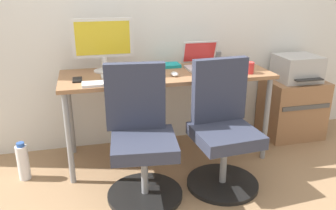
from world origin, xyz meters
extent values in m
plane|color=#9E7A56|center=(0.00, 0.00, 0.00)|extent=(5.28, 5.28, 0.00)
cube|color=white|center=(0.00, 0.38, 1.30)|extent=(4.40, 0.04, 2.60)
cube|color=#996B47|center=(0.00, 0.00, 0.74)|extent=(1.71, 0.60, 0.03)
cylinder|color=gray|center=(-0.80, -0.25, 0.36)|extent=(0.04, 0.04, 0.73)
cylinder|color=gray|center=(0.80, -0.25, 0.36)|extent=(0.04, 0.04, 0.73)
cylinder|color=gray|center=(-0.80, 0.25, 0.36)|extent=(0.04, 0.04, 0.73)
cylinder|color=gray|center=(0.80, 0.25, 0.36)|extent=(0.04, 0.04, 0.73)
cylinder|color=black|center=(-0.30, -0.57, 0.01)|extent=(0.54, 0.54, 0.03)
cylinder|color=gray|center=(-0.30, -0.57, 0.20)|extent=(0.05, 0.05, 0.34)
cube|color=#33384C|center=(-0.30, -0.57, 0.41)|extent=(0.49, 0.49, 0.09)
cube|color=#33384C|center=(-0.32, -0.38, 0.70)|extent=(0.43, 0.12, 0.48)
cylinder|color=black|center=(0.30, -0.57, 0.01)|extent=(0.54, 0.54, 0.03)
cylinder|color=gray|center=(0.30, -0.57, 0.20)|extent=(0.05, 0.05, 0.34)
cube|color=#33384C|center=(0.30, -0.57, 0.41)|extent=(0.47, 0.47, 0.09)
cube|color=#33384C|center=(0.31, -0.38, 0.70)|extent=(0.42, 0.10, 0.48)
cube|color=#996B47|center=(1.30, 0.13, 0.28)|extent=(0.54, 0.43, 0.57)
cube|color=#4C4C4C|center=(1.30, -0.09, 0.37)|extent=(0.49, 0.01, 0.04)
cube|color=#B7B7B7|center=(1.30, 0.13, 0.69)|extent=(0.38, 0.34, 0.24)
cube|color=#262626|center=(1.30, -0.07, 0.63)|extent=(0.27, 0.06, 0.01)
cylinder|color=white|center=(-1.17, -0.11, 0.14)|extent=(0.09, 0.09, 0.28)
cylinder|color=#2D59B2|center=(-1.17, -0.11, 0.30)|extent=(0.06, 0.06, 0.03)
cylinder|color=silver|center=(-0.49, 0.16, 0.76)|extent=(0.18, 0.18, 0.01)
cylinder|color=silver|center=(-0.49, 0.16, 0.82)|extent=(0.04, 0.04, 0.11)
cube|color=silver|center=(-0.49, 0.16, 1.03)|extent=(0.48, 0.03, 0.31)
cube|color=yellow|center=(-0.49, 0.15, 1.03)|extent=(0.43, 0.00, 0.26)
cube|color=silver|center=(0.34, 0.04, 0.76)|extent=(0.31, 0.22, 0.02)
cube|color=silver|center=(0.34, 0.19, 0.87)|extent=(0.31, 0.08, 0.20)
cube|color=red|center=(0.34, 0.18, 0.87)|extent=(0.28, 0.06, 0.17)
cube|color=silver|center=(-0.51, -0.22, 0.76)|extent=(0.34, 0.12, 0.02)
cube|color=#B7B7B7|center=(-0.36, -0.04, 0.76)|extent=(0.34, 0.12, 0.02)
ellipsoid|color=#B7B7B7|center=(0.31, -0.21, 0.77)|extent=(0.06, 0.10, 0.03)
ellipsoid|color=silver|center=(0.04, -0.12, 0.77)|extent=(0.06, 0.10, 0.03)
cylinder|color=red|center=(0.64, -0.18, 0.80)|extent=(0.08, 0.08, 0.09)
cylinder|color=slate|center=(0.54, 0.24, 0.81)|extent=(0.07, 0.07, 0.10)
cube|color=black|center=(0.71, 0.03, 0.76)|extent=(0.07, 0.14, 0.01)
cube|color=black|center=(-0.71, -0.06, 0.76)|extent=(0.07, 0.14, 0.01)
cube|color=teal|center=(0.06, 0.20, 0.77)|extent=(0.21, 0.15, 0.03)
camera|label=1|loc=(-0.64, -2.65, 1.47)|focal=36.71mm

